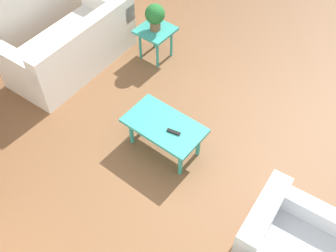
% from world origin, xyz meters
% --- Properties ---
extents(ground_plane, '(14.00, 14.00, 0.00)m').
position_xyz_m(ground_plane, '(0.00, 0.00, 0.00)').
color(ground_plane, brown).
extents(sofa, '(0.98, 1.90, 0.83)m').
position_xyz_m(sofa, '(2.18, 0.07, 0.31)').
color(sofa, white).
rests_on(sofa, ground_plane).
extents(armchair, '(0.89, 0.89, 0.72)m').
position_xyz_m(armchair, '(-1.52, 0.81, 0.29)').
color(armchair, silver).
rests_on(armchair, ground_plane).
extents(coffee_table, '(0.93, 0.53, 0.44)m').
position_xyz_m(coffee_table, '(0.21, 0.47, 0.38)').
color(coffee_table, teal).
rests_on(coffee_table, ground_plane).
extents(side_table_plant, '(0.49, 0.49, 0.49)m').
position_xyz_m(side_table_plant, '(1.39, -0.81, 0.41)').
color(side_table_plant, teal).
rests_on(side_table_plant, ground_plane).
extents(potted_plant, '(0.28, 0.28, 0.39)m').
position_xyz_m(potted_plant, '(1.39, -0.81, 0.72)').
color(potted_plant, brown).
rests_on(potted_plant, side_table_plant).
extents(remote_control, '(0.16, 0.07, 0.02)m').
position_xyz_m(remote_control, '(0.06, 0.50, 0.45)').
color(remote_control, black).
rests_on(remote_control, coffee_table).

